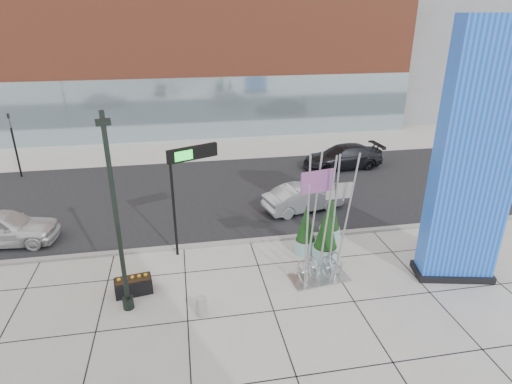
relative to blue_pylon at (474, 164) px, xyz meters
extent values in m
plane|color=#9E9991|center=(-8.49, 0.06, -4.69)|extent=(160.00, 160.00, 0.00)
cube|color=black|center=(-8.49, 10.06, -4.68)|extent=(80.00, 12.00, 0.02)
cube|color=gray|center=(-8.49, 4.06, -4.63)|extent=(80.00, 0.30, 0.12)
cube|color=#9E462D|center=(-7.49, 27.06, 0.81)|extent=(34.00, 10.00, 11.00)
cube|color=#8CA5B2|center=(-7.49, 22.26, -2.19)|extent=(34.00, 0.60, 5.00)
cube|color=slate|center=(17.51, 32.06, 4.31)|extent=(20.00, 18.00, 18.00)
cube|color=blue|center=(0.00, 0.00, 0.16)|extent=(2.86, 1.63, 9.70)
cube|color=black|center=(0.00, 0.00, -4.55)|extent=(3.12, 1.89, 0.27)
cylinder|color=black|center=(-12.53, 0.16, -1.16)|extent=(0.16, 0.16, 7.06)
cylinder|color=black|center=(-12.53, 0.16, -4.47)|extent=(0.39, 0.39, 0.44)
cube|color=black|center=(-12.53, 0.16, 2.02)|extent=(0.47, 0.29, 0.19)
cube|color=#AEB0B3|center=(-5.29, 0.70, -4.66)|extent=(2.41, 1.43, 0.06)
cylinder|color=#AEB0B3|center=(-6.02, 0.49, -2.09)|extent=(0.08, 0.08, 5.19)
cylinder|color=#AEB0B3|center=(-5.60, 0.85, -2.09)|extent=(0.08, 0.08, 5.19)
cylinder|color=#AEB0B3|center=(-5.19, 0.59, -2.09)|extent=(0.08, 0.08, 5.19)
cylinder|color=#AEB0B3|center=(-4.72, 0.91, -2.09)|extent=(0.08, 0.08, 5.19)
cylinder|color=#AEB0B3|center=(-4.46, 0.44, -2.09)|extent=(0.08, 0.08, 5.19)
torus|color=#AEB0B3|center=(-6.07, 0.59, -4.19)|extent=(0.19, 0.95, 0.94)
torus|color=#AEB0B3|center=(-5.55, 0.80, -4.19)|extent=(0.19, 0.95, 0.94)
torus|color=#AEB0B3|center=(-5.03, 0.59, -4.19)|extent=(0.19, 0.95, 0.94)
torus|color=#AEB0B3|center=(-4.51, 0.80, -4.19)|extent=(0.19, 0.95, 0.94)
cube|color=red|center=(-5.60, 0.70, -0.54)|extent=(1.33, 0.34, 0.83)
cube|color=#AEB0B3|center=(-4.67, 0.80, -1.06)|extent=(1.04, 0.08, 0.62)
cylinder|color=gray|center=(-9.99, -0.70, -4.33)|extent=(0.37, 0.37, 0.72)
cylinder|color=black|center=(-10.77, 3.56, -2.36)|extent=(0.11, 0.11, 4.65)
cube|color=black|center=(-9.78, 3.56, -0.26)|extent=(2.10, 1.08, 0.55)
cube|color=#19D833|center=(-10.22, 3.44, -0.26)|extent=(0.72, 0.34, 0.39)
cylinder|color=#87B3B6|center=(-3.89, 3.57, -4.36)|extent=(0.93, 0.93, 0.65)
cylinder|color=black|center=(-3.89, 3.57, -4.04)|extent=(0.85, 0.85, 0.06)
cone|color=black|center=(-3.89, 3.57, -3.20)|extent=(0.84, 0.84, 1.67)
cylinder|color=#87B3B6|center=(-5.29, 2.72, -4.37)|extent=(0.91, 0.91, 0.64)
cylinder|color=black|center=(-5.29, 2.72, -4.05)|extent=(0.84, 0.84, 0.05)
cone|color=black|center=(-5.29, 2.72, -3.23)|extent=(0.82, 0.82, 1.64)
cylinder|color=#87B3B6|center=(-4.69, 1.86, -4.32)|extent=(1.04, 1.04, 0.73)
cylinder|color=black|center=(-4.69, 1.86, -3.96)|extent=(0.96, 0.96, 0.06)
cone|color=black|center=(-4.69, 1.86, -3.02)|extent=(0.94, 0.94, 1.87)
cube|color=black|center=(-12.41, 1.06, -4.40)|extent=(1.43, 0.88, 0.58)
cube|color=black|center=(-12.41, 1.06, -4.09)|extent=(1.32, 0.77, 0.06)
imported|color=silver|center=(-18.42, 5.92, -3.89)|extent=(4.83, 2.27, 1.60)
imported|color=#A3A5AB|center=(-4.16, 6.95, -3.99)|extent=(4.50, 2.52, 1.40)
imported|color=black|center=(0.35, 13.01, -3.91)|extent=(5.51, 2.59, 1.55)
cylinder|color=black|center=(-20.49, 15.06, -3.09)|extent=(0.12, 0.12, 3.20)
imported|color=black|center=(-20.49, 15.06, -1.04)|extent=(0.15, 0.18, 0.90)
camera|label=1|loc=(-10.31, -12.88, 4.98)|focal=30.00mm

